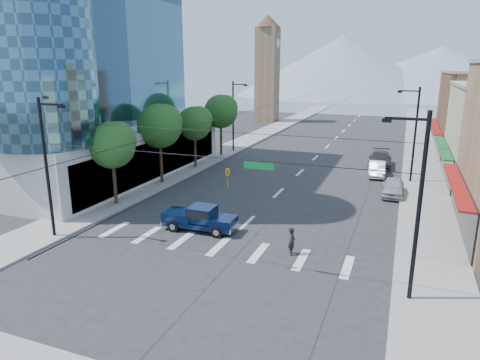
{
  "coord_description": "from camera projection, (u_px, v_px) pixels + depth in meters",
  "views": [
    {
      "loc": [
        9.88,
        -20.84,
        10.79
      ],
      "look_at": [
        -0.69,
        6.4,
        3.0
      ],
      "focal_mm": 32.0,
      "sensor_mm": 36.0,
      "label": 1
    }
  ],
  "objects": [
    {
      "name": "ground",
      "position": [
        211.0,
        257.0,
        25.01
      ],
      "size": [
        160.0,
        160.0,
        0.0
      ],
      "primitive_type": "plane",
      "color": "#28282B",
      "rests_on": "ground"
    },
    {
      "name": "sidewalk_left",
      "position": [
        251.0,
        139.0,
        65.22
      ],
      "size": [
        4.0,
        120.0,
        0.15
      ],
      "primitive_type": "cube",
      "color": "gray",
      "rests_on": "ground"
    },
    {
      "name": "sidewalk_right",
      "position": [
        420.0,
        150.0,
        56.82
      ],
      "size": [
        4.0,
        120.0,
        0.15
      ],
      "primitive_type": "cube",
      "color": "gray",
      "rests_on": "ground"
    },
    {
      "name": "office_tower",
      "position": [
        30.0,
        29.0,
        42.94
      ],
      "size": [
        29.5,
        27.0,
        30.0
      ],
      "color": "#B7B7B2",
      "rests_on": "ground"
    },
    {
      "name": "clock_tower",
      "position": [
        267.0,
        67.0,
        83.88
      ],
      "size": [
        4.8,
        4.8,
        20.4
      ],
      "color": "#8C6B4C",
      "rests_on": "ground"
    },
    {
      "name": "mountain_left",
      "position": [
        341.0,
        66.0,
        162.53
      ],
      "size": [
        80.0,
        80.0,
        22.0
      ],
      "primitive_type": "cone",
      "color": "gray",
      "rests_on": "ground"
    },
    {
      "name": "mountain_right",
      "position": [
        440.0,
        71.0,
        159.81
      ],
      "size": [
        90.0,
        90.0,
        18.0
      ],
      "primitive_type": "cone",
      "color": "gray",
      "rests_on": "ground"
    },
    {
      "name": "tree_near",
      "position": [
        114.0,
        144.0,
        33.09
      ],
      "size": [
        3.65,
        3.64,
        6.71
      ],
      "color": "black",
      "rests_on": "ground"
    },
    {
      "name": "tree_midnear",
      "position": [
        161.0,
        125.0,
        39.24
      ],
      "size": [
        4.09,
        4.09,
        7.52
      ],
      "color": "black",
      "rests_on": "ground"
    },
    {
      "name": "tree_midfar",
      "position": [
        196.0,
        122.0,
        45.7
      ],
      "size": [
        3.65,
        3.64,
        6.71
      ],
      "color": "black",
      "rests_on": "ground"
    },
    {
      "name": "tree_far",
      "position": [
        222.0,
        111.0,
        51.85
      ],
      "size": [
        4.09,
        4.09,
        7.52
      ],
      "color": "black",
      "rests_on": "ground"
    },
    {
      "name": "signal_rig",
      "position": [
        205.0,
        185.0,
        22.85
      ],
      "size": [
        21.8,
        0.2,
        9.0
      ],
      "color": "black",
      "rests_on": "ground"
    },
    {
      "name": "lamp_pole_nw",
      "position": [
        234.0,
        114.0,
        54.49
      ],
      "size": [
        2.0,
        0.25,
        9.0
      ],
      "color": "black",
      "rests_on": "ground"
    },
    {
      "name": "lamp_pole_ne",
      "position": [
        414.0,
        131.0,
        39.82
      ],
      "size": [
        2.0,
        0.25,
        9.0
      ],
      "color": "black",
      "rests_on": "ground"
    },
    {
      "name": "pickup_truck",
      "position": [
        199.0,
        218.0,
        28.87
      ],
      "size": [
        5.11,
        2.11,
        1.71
      ],
      "rotation": [
        0.0,
        0.0,
        0.03
      ],
      "color": "#071433",
      "rests_on": "ground"
    },
    {
      "name": "pedestrian",
      "position": [
        292.0,
        241.0,
        25.14
      ],
      "size": [
        0.58,
        0.71,
        1.69
      ],
      "primitive_type": "imported",
      "rotation": [
        0.0,
        0.0,
        1.91
      ],
      "color": "black",
      "rests_on": "ground"
    },
    {
      "name": "parked_car_near",
      "position": [
        393.0,
        187.0,
        36.65
      ],
      "size": [
        1.77,
        4.4,
        1.5
      ],
      "primitive_type": "imported",
      "rotation": [
        0.0,
        0.0,
        0.0
      ],
      "color": "#BBBCC0",
      "rests_on": "ground"
    },
    {
      "name": "parked_car_mid",
      "position": [
        377.0,
        169.0,
        43.25
      ],
      "size": [
        1.82,
        4.55,
        1.47
      ],
      "primitive_type": "imported",
      "rotation": [
        0.0,
        0.0,
        0.06
      ],
      "color": "silver",
      "rests_on": "ground"
    },
    {
      "name": "parked_car_far",
      "position": [
        380.0,
        159.0,
        47.19
      ],
      "size": [
        2.53,
        5.85,
        1.68
      ],
      "primitive_type": "imported",
      "rotation": [
        0.0,
        0.0,
        0.03
      ],
      "color": "#323235",
      "rests_on": "ground"
    }
  ]
}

